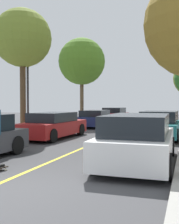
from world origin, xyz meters
TOP-DOWN VIEW (x-y plane):
  - center_line at (0.00, 4.00)m, footprint 0.12×39.20m
  - parked_car_left_near at (-2.55, 8.00)m, footprint 2.00×4.65m
  - parked_car_left_far at (-2.55, 14.76)m, footprint 2.03×4.05m
  - parked_car_left_farthest at (-2.55, 20.28)m, footprint 2.02×4.03m
  - parked_car_right_nearest at (2.55, 3.39)m, footprint 2.04×4.56m
  - parked_car_right_near at (2.55, 9.80)m, footprint 2.05×4.38m
  - street_tree_left_nearest at (-4.25, 7.91)m, footprint 3.02×3.02m
  - street_tree_left_near at (-4.25, 16.43)m, footprint 3.77×3.77m
  - streetlamp at (-4.30, 8.45)m, footprint 0.36×0.24m

SIDE VIEW (x-z plane):
  - center_line at x=0.00m, z-range 0.00..0.01m
  - parked_car_left_far at x=-2.55m, z-range 0.00..1.25m
  - parked_car_left_near at x=-2.55m, z-range -0.01..1.29m
  - parked_car_right_near at x=2.55m, z-range -0.02..1.35m
  - parked_car_left_farthest at x=-2.55m, z-range -0.01..1.35m
  - parked_car_right_nearest at x=2.55m, z-range -0.01..1.43m
  - streetlamp at x=-4.30m, z-range 0.55..6.68m
  - street_tree_left_nearest at x=-4.25m, z-range 1.86..8.39m
  - street_tree_left_near at x=-4.25m, z-range 1.68..8.58m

